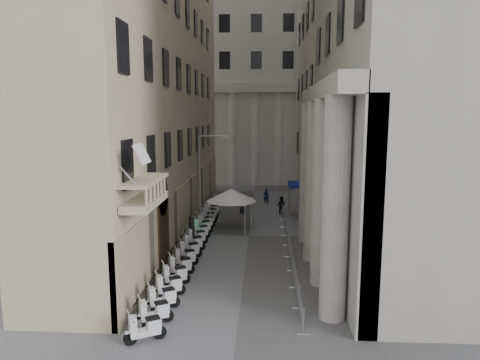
{
  "coord_description": "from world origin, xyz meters",
  "views": [
    {
      "loc": [
        1.11,
        -12.55,
        9.16
      ],
      "look_at": [
        -0.63,
        17.97,
        4.5
      ],
      "focal_mm": 32.0,
      "sensor_mm": 36.0,
      "label": 1
    }
  ],
  "objects_px": {
    "security_tent": "(229,195)",
    "pedestrian_b": "(281,205)",
    "scooter_0": "(146,342)",
    "pedestrian_a": "(266,196)",
    "info_kiosk": "(192,228)",
    "street_lamp": "(203,173)"
  },
  "relations": [
    {
      "from": "security_tent",
      "to": "pedestrian_b",
      "type": "xyz_separation_m",
      "value": [
        4.43,
        4.79,
        -1.86
      ]
    },
    {
      "from": "scooter_0",
      "to": "pedestrian_a",
      "type": "distance_m",
      "value": 27.98
    },
    {
      "from": "pedestrian_b",
      "to": "security_tent",
      "type": "bearing_deg",
      "value": 63.55
    },
    {
      "from": "info_kiosk",
      "to": "street_lamp",
      "type": "bearing_deg",
      "value": 63.13
    },
    {
      "from": "street_lamp",
      "to": "pedestrian_a",
      "type": "relative_size",
      "value": 4.62
    },
    {
      "from": "info_kiosk",
      "to": "pedestrian_b",
      "type": "distance_m",
      "value": 10.93
    },
    {
      "from": "security_tent",
      "to": "pedestrian_b",
      "type": "bearing_deg",
      "value": 47.24
    },
    {
      "from": "scooter_0",
      "to": "security_tent",
      "type": "relative_size",
      "value": 0.37
    },
    {
      "from": "security_tent",
      "to": "street_lamp",
      "type": "relative_size",
      "value": 0.53
    },
    {
      "from": "scooter_0",
      "to": "street_lamp",
      "type": "relative_size",
      "value": 0.2
    },
    {
      "from": "street_lamp",
      "to": "pedestrian_b",
      "type": "xyz_separation_m",
      "value": [
        6.63,
        4.23,
        -3.59
      ]
    },
    {
      "from": "info_kiosk",
      "to": "pedestrian_b",
      "type": "xyz_separation_m",
      "value": [
        6.9,
        8.47,
        -0.02
      ]
    },
    {
      "from": "security_tent",
      "to": "info_kiosk",
      "type": "distance_m",
      "value": 4.8
    },
    {
      "from": "scooter_0",
      "to": "pedestrian_b",
      "type": "distance_m",
      "value": 23.81
    },
    {
      "from": "security_tent",
      "to": "pedestrian_a",
      "type": "height_order",
      "value": "security_tent"
    },
    {
      "from": "pedestrian_a",
      "to": "pedestrian_b",
      "type": "relative_size",
      "value": 0.94
    },
    {
      "from": "street_lamp",
      "to": "info_kiosk",
      "type": "height_order",
      "value": "street_lamp"
    },
    {
      "from": "street_lamp",
      "to": "info_kiosk",
      "type": "relative_size",
      "value": 4.31
    },
    {
      "from": "security_tent",
      "to": "pedestrian_a",
      "type": "relative_size",
      "value": 2.47
    },
    {
      "from": "street_lamp",
      "to": "pedestrian_a",
      "type": "xyz_separation_m",
      "value": [
        5.27,
        8.81,
        -3.64
      ]
    },
    {
      "from": "street_lamp",
      "to": "security_tent",
      "type": "bearing_deg",
      "value": -13.97
    },
    {
      "from": "security_tent",
      "to": "pedestrian_a",
      "type": "xyz_separation_m",
      "value": [
        3.07,
        9.38,
        -1.91
      ]
    }
  ]
}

